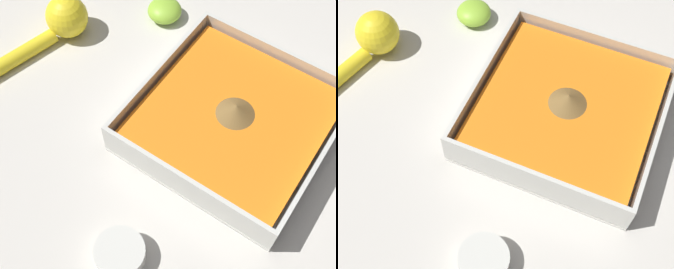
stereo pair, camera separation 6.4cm
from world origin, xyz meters
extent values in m
plane|color=beige|center=(0.00, 0.00, 0.00)|extent=(4.00, 4.00, 0.00)
cube|color=silver|center=(0.01, -0.01, 0.00)|extent=(0.26, 0.26, 0.01)
cube|color=silver|center=(0.01, 0.12, 0.03)|extent=(0.26, 0.01, 0.05)
cube|color=silver|center=(0.01, -0.14, 0.03)|extent=(0.26, 0.01, 0.05)
cube|color=silver|center=(0.14, -0.01, 0.03)|extent=(0.01, 0.25, 0.05)
cube|color=silver|center=(-0.11, -0.01, 0.03)|extent=(0.01, 0.25, 0.05)
cube|color=orange|center=(0.01, -0.01, 0.03)|extent=(0.24, 0.24, 0.03)
cone|color=brown|center=(0.01, -0.01, 0.05)|extent=(0.05, 0.05, 0.02)
cylinder|color=silver|center=(0.25, -0.03, 0.01)|extent=(0.06, 0.06, 0.03)
cylinder|color=brown|center=(0.25, -0.03, 0.01)|extent=(0.06, 0.06, 0.01)
sphere|color=yellow|center=(0.00, -0.33, 0.03)|extent=(0.07, 0.07, 0.07)
cylinder|color=yellow|center=(0.10, -0.35, 0.01)|extent=(0.14, 0.06, 0.02)
ellipsoid|color=#93CC38|center=(-0.12, -0.22, 0.02)|extent=(0.06, 0.06, 0.03)
camera|label=1|loc=(0.36, 0.12, 0.58)|focal=50.00mm
camera|label=2|loc=(0.39, 0.06, 0.58)|focal=50.00mm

